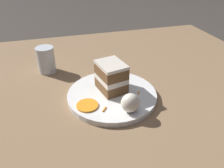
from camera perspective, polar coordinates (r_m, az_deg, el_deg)
The scene contains 8 objects.
ground_plane at distance 0.73m, azimuth -0.20°, elevation -2.86°, with size 6.00×6.00×0.00m, color #38332D.
dining_table at distance 0.72m, azimuth -0.21°, elevation -1.96°, with size 1.29×1.08×0.03m, color #846647.
plate at distance 0.67m, azimuth 0.00°, elevation -2.89°, with size 0.27×0.27×0.02m, color white.
cake_slice at distance 0.66m, azimuth -0.21°, elevation 1.91°, with size 0.09×0.10×0.09m.
cream_dollop at distance 0.58m, azimuth 4.82°, elevation -4.92°, with size 0.05×0.05×0.05m, color silver.
orange_garnish at distance 0.61m, azimuth -6.47°, elevation -5.56°, with size 0.06×0.06×0.00m, color orange.
carrot_shreds_scatter at distance 0.67m, azimuth 0.43°, elevation -1.58°, with size 0.13×0.17×0.00m.
drinking_glass at distance 0.83m, azimuth -16.76°, elevation 5.67°, with size 0.06×0.06×0.09m.
Camera 1 is at (0.16, 0.58, 0.42)m, focal length 35.00 mm.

